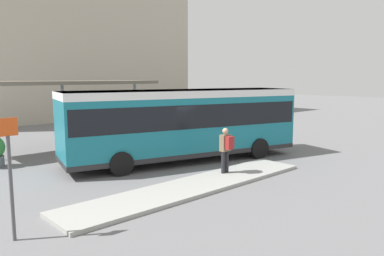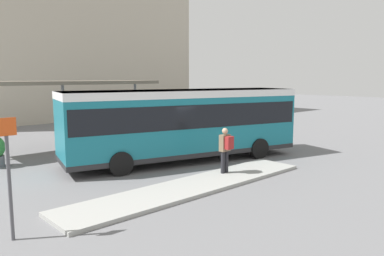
{
  "view_description": "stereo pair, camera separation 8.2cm",
  "coord_description": "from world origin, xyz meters",
  "px_view_note": "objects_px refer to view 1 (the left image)",
  "views": [
    {
      "loc": [
        -10.84,
        -12.17,
        3.68
      ],
      "look_at": [
        0.52,
        0.0,
        1.41
      ],
      "focal_mm": 35.0,
      "sensor_mm": 36.0,
      "label": 1
    },
    {
      "loc": [
        -10.78,
        -12.23,
        3.68
      ],
      "look_at": [
        0.52,
        0.0,
        1.41
      ],
      "focal_mm": 35.0,
      "sensor_mm": 36.0,
      "label": 2
    }
  ],
  "objects_px": {
    "bicycle_black": "(247,128)",
    "pedestrian_waiting": "(226,147)",
    "potted_planter_near_shelter": "(159,132)",
    "city_bus": "(184,120)",
    "platform_sign": "(10,174)",
    "bicycle_blue": "(236,127)"
  },
  "relations": [
    {
      "from": "bicycle_blue",
      "to": "platform_sign",
      "type": "height_order",
      "value": "platform_sign"
    },
    {
      "from": "pedestrian_waiting",
      "to": "bicycle_blue",
      "type": "height_order",
      "value": "pedestrian_waiting"
    },
    {
      "from": "city_bus",
      "to": "bicycle_black",
      "type": "xyz_separation_m",
      "value": [
        8.31,
        3.06,
        -1.45
      ]
    },
    {
      "from": "bicycle_black",
      "to": "platform_sign",
      "type": "distance_m",
      "value": 17.89
    },
    {
      "from": "platform_sign",
      "to": "potted_planter_near_shelter",
      "type": "bearing_deg",
      "value": 36.31
    },
    {
      "from": "city_bus",
      "to": "potted_planter_near_shelter",
      "type": "bearing_deg",
      "value": 82.53
    },
    {
      "from": "bicycle_black",
      "to": "potted_planter_near_shelter",
      "type": "distance_m",
      "value": 6.82
    },
    {
      "from": "potted_planter_near_shelter",
      "to": "bicycle_black",
      "type": "bearing_deg",
      "value": -5.39
    },
    {
      "from": "pedestrian_waiting",
      "to": "platform_sign",
      "type": "xyz_separation_m",
      "value": [
        -7.67,
        -0.45,
        0.47
      ]
    },
    {
      "from": "pedestrian_waiting",
      "to": "potted_planter_near_shelter",
      "type": "height_order",
      "value": "pedestrian_waiting"
    },
    {
      "from": "city_bus",
      "to": "bicycle_blue",
      "type": "bearing_deg",
      "value": 40.31
    },
    {
      "from": "bicycle_black",
      "to": "potted_planter_near_shelter",
      "type": "xyz_separation_m",
      "value": [
        -6.78,
        0.64,
        0.37
      ]
    },
    {
      "from": "potted_planter_near_shelter",
      "to": "platform_sign",
      "type": "xyz_separation_m",
      "value": [
        -9.82,
        -7.21,
        0.81
      ]
    },
    {
      "from": "bicycle_blue",
      "to": "platform_sign",
      "type": "relative_size",
      "value": 0.64
    },
    {
      "from": "bicycle_black",
      "to": "pedestrian_waiting",
      "type": "bearing_deg",
      "value": 123.27
    },
    {
      "from": "pedestrian_waiting",
      "to": "platform_sign",
      "type": "bearing_deg",
      "value": 93.25
    },
    {
      "from": "pedestrian_waiting",
      "to": "bicycle_black",
      "type": "height_order",
      "value": "pedestrian_waiting"
    },
    {
      "from": "bicycle_black",
      "to": "bicycle_blue",
      "type": "relative_size",
      "value": 0.98
    },
    {
      "from": "potted_planter_near_shelter",
      "to": "platform_sign",
      "type": "height_order",
      "value": "platform_sign"
    },
    {
      "from": "city_bus",
      "to": "platform_sign",
      "type": "relative_size",
      "value": 3.84
    },
    {
      "from": "pedestrian_waiting",
      "to": "platform_sign",
      "type": "height_order",
      "value": "platform_sign"
    },
    {
      "from": "potted_planter_near_shelter",
      "to": "platform_sign",
      "type": "distance_m",
      "value": 12.21
    }
  ]
}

